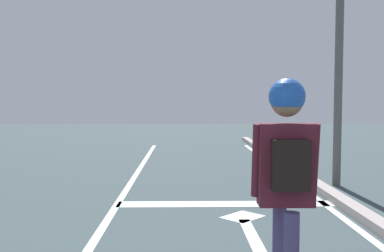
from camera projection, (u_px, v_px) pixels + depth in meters
lane_line_center at (108, 219)px, 6.30m from camera, size 0.12×20.00×0.01m
lane_line_curbside at (343, 218)px, 6.36m from camera, size 0.12×20.00×0.01m
stop_bar at (225, 204)px, 7.21m from camera, size 3.57×0.40×0.01m
lane_arrow_stem at (251, 234)px, 5.58m from camera, size 0.16×1.40×0.01m
lane_arrow_head at (243, 217)px, 6.42m from camera, size 0.71×0.71×0.01m
curb_strip at (360, 213)px, 6.36m from camera, size 0.24×24.00×0.14m
skater at (286, 165)px, 3.20m from camera, size 0.49×0.65×1.80m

